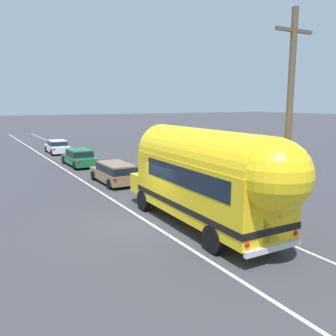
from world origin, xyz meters
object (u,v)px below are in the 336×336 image
(painted_bus, at_px, (210,175))
(car_second, at_px, (79,157))
(utility_pole, at_px, (289,122))
(car_third, at_px, (57,146))
(car_lead, at_px, (115,172))

(painted_bus, distance_m, car_second, 17.94)
(painted_bus, bearing_deg, car_second, 90.55)
(utility_pole, distance_m, car_third, 28.59)
(car_lead, xyz_separation_m, car_second, (-0.05, 7.84, -0.05))
(car_lead, distance_m, car_third, 16.40)
(car_lead, relative_size, car_second, 0.92)
(painted_bus, height_order, car_lead, painted_bus)
(car_lead, relative_size, car_third, 0.98)
(car_third, bearing_deg, car_second, -91.13)
(painted_bus, height_order, car_second, painted_bus)
(painted_bus, xyz_separation_m, car_lead, (-0.12, 10.03, -1.51))
(car_lead, bearing_deg, utility_pole, -78.74)
(car_second, distance_m, car_third, 8.56)
(painted_bus, xyz_separation_m, car_second, (-0.17, 17.87, -1.56))
(utility_pole, xyz_separation_m, car_second, (-2.42, 19.71, -3.68))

